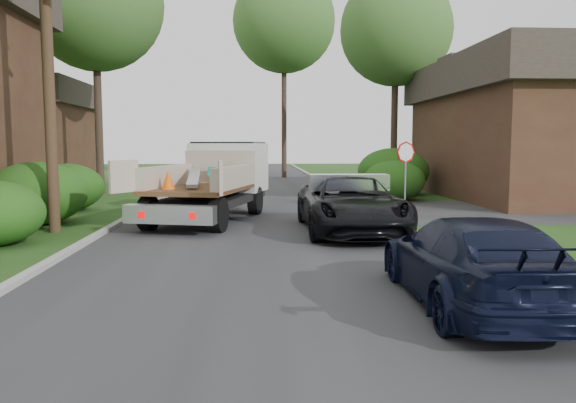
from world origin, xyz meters
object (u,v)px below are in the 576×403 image
(utility_pole, at_px, (47,37))
(house_left_far, at_px, (15,132))
(navy_suv, at_px, (472,261))
(stop_sign, at_px, (406,161))
(tree_left_far, at_px, (95,2))
(black_pickup, at_px, (351,204))
(tree_center_far, at_px, (284,22))
(flatbed_truck, at_px, (218,176))
(house_right, at_px, (549,127))
(tree_right_far, at_px, (396,30))

(utility_pole, height_order, house_left_far, utility_pole)
(utility_pole, bearing_deg, navy_suv, -41.06)
(utility_pole, bearing_deg, stop_sign, 20.62)
(tree_left_far, height_order, black_pickup, tree_left_far)
(navy_suv, bearing_deg, utility_pole, -39.58)
(tree_center_far, relative_size, black_pickup, 2.66)
(house_left_far, bearing_deg, utility_pole, -64.77)
(flatbed_truck, height_order, black_pickup, flatbed_truck)
(house_right, bearing_deg, stop_sign, -147.34)
(house_left_far, bearing_deg, flatbed_truck, -48.99)
(house_left_far, height_order, navy_suv, house_left_far)
(house_right, bearing_deg, tree_center_far, 124.51)
(house_left_far, xyz_separation_m, tree_right_far, (21.00, -2.00, 5.43))
(tree_center_far, bearing_deg, navy_suv, -88.05)
(stop_sign, bearing_deg, tree_center_far, 98.66)
(house_left_far, relative_size, tree_left_far, 0.62)
(tree_right_far, bearing_deg, house_right, -47.49)
(house_left_far, height_order, flatbed_truck, house_left_far)
(tree_left_far, bearing_deg, tree_right_far, 11.31)
(tree_center_far, relative_size, navy_suv, 3.18)
(flatbed_truck, bearing_deg, black_pickup, -27.93)
(flatbed_truck, bearing_deg, house_left_far, 145.33)
(stop_sign, relative_size, house_right, 0.19)
(stop_sign, relative_size, tree_left_far, 0.20)
(tree_right_far, bearing_deg, tree_center_far, 118.81)
(utility_pole, distance_m, flatbed_truck, 6.42)
(stop_sign, distance_m, navy_suv, 11.74)
(navy_suv, bearing_deg, tree_center_far, -86.57)
(stop_sign, distance_m, house_left_far, 22.81)
(stop_sign, distance_m, house_right, 9.37)
(house_left_far, bearing_deg, black_pickup, -47.55)
(tree_right_far, xyz_separation_m, tree_center_far, (-5.50, 10.00, 2.50))
(stop_sign, xyz_separation_m, black_pickup, (-2.69, -4.50, -1.02))
(tree_left_far, relative_size, flatbed_truck, 1.76)
(tree_left_far, relative_size, black_pickup, 2.23)
(tree_center_far, height_order, navy_suv, tree_center_far)
(tree_left_far, distance_m, flatbed_truck, 13.40)
(utility_pole, distance_m, tree_left_far, 12.77)
(tree_left_far, distance_m, tree_right_far, 15.31)
(tree_right_far, bearing_deg, tree_left_far, -168.69)
(house_right, bearing_deg, tree_right_far, 132.51)
(tree_right_far, height_order, navy_suv, tree_right_far)
(tree_left_far, distance_m, tree_center_far, 16.22)
(tree_left_far, height_order, tree_center_far, tree_center_far)
(flatbed_truck, xyz_separation_m, black_pickup, (3.77, -3.43, -0.58))
(house_right, relative_size, black_pickup, 2.36)
(tree_left_far, distance_m, navy_suv, 23.70)
(tree_left_far, xyz_separation_m, tree_center_far, (9.50, 13.00, 2.00))
(house_right, distance_m, tree_left_far, 21.52)
(tree_left_far, height_order, navy_suv, tree_left_far)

